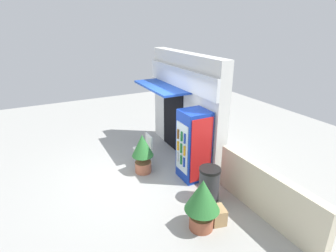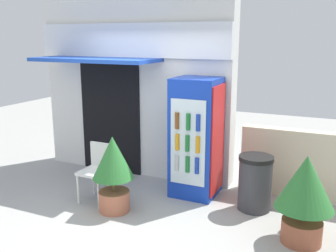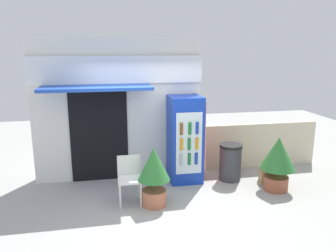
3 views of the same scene
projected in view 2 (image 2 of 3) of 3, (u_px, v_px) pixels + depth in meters
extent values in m
plane|color=#A3A39E|center=(112.00, 214.00, 5.29)|extent=(16.00, 16.00, 0.00)
cube|color=silver|center=(136.00, 89.00, 6.65)|extent=(3.51, 0.34, 3.00)
cube|color=white|center=(128.00, 40.00, 6.28)|extent=(3.51, 0.08, 0.55)
cube|color=#1E47B2|center=(95.00, 60.00, 6.19)|extent=(2.09, 0.83, 0.06)
cube|color=black|center=(110.00, 118.00, 6.78)|extent=(1.18, 0.03, 1.98)
cube|color=#1438B2|center=(196.00, 137.00, 5.78)|extent=(0.66, 0.66, 1.81)
cube|color=silver|center=(188.00, 143.00, 5.48)|extent=(0.53, 0.02, 1.27)
cube|color=red|center=(218.00, 140.00, 5.64)|extent=(0.02, 0.59, 1.63)
cylinder|color=#B2B2B7|center=(177.00, 163.00, 5.60)|extent=(0.06, 0.06, 0.24)
cylinder|color=#196B2D|center=(188.00, 164.00, 5.53)|extent=(0.06, 0.06, 0.24)
cylinder|color=#1938A5|center=(197.00, 166.00, 5.47)|extent=(0.06, 0.06, 0.24)
cylinder|color=orange|center=(177.00, 142.00, 5.52)|extent=(0.06, 0.06, 0.24)
cylinder|color=#196B2D|center=(187.00, 143.00, 5.46)|extent=(0.06, 0.06, 0.24)
cylinder|color=orange|center=(198.00, 145.00, 5.40)|extent=(0.06, 0.06, 0.24)
cylinder|color=brown|center=(177.00, 121.00, 5.45)|extent=(0.06, 0.06, 0.24)
cylinder|color=#196B2D|center=(188.00, 122.00, 5.38)|extent=(0.06, 0.06, 0.24)
cylinder|color=#1938A5|center=(198.00, 123.00, 5.33)|extent=(0.06, 0.06, 0.24)
cylinder|color=silver|center=(78.00, 189.00, 5.56)|extent=(0.04, 0.04, 0.44)
cylinder|color=silver|center=(99.00, 194.00, 5.41)|extent=(0.04, 0.04, 0.44)
cylinder|color=silver|center=(94.00, 181.00, 5.90)|extent=(0.04, 0.04, 0.44)
cylinder|color=silver|center=(114.00, 185.00, 5.74)|extent=(0.04, 0.04, 0.44)
cube|color=silver|center=(95.00, 172.00, 5.60)|extent=(0.43, 0.44, 0.04)
cube|color=silver|center=(103.00, 155.00, 5.72)|extent=(0.42, 0.05, 0.37)
cylinder|color=#BC6B4C|center=(114.00, 201.00, 5.35)|extent=(0.43, 0.43, 0.29)
cylinder|color=brown|center=(114.00, 184.00, 5.30)|extent=(0.05, 0.05, 0.20)
cone|color=#2D7533|center=(113.00, 157.00, 5.21)|extent=(0.57, 0.57, 0.59)
cylinder|color=#995138|center=(301.00, 231.00, 4.52)|extent=(0.47, 0.47, 0.28)
cylinder|color=brown|center=(303.00, 214.00, 4.47)|extent=(0.05, 0.05, 0.16)
cone|color=#2D7533|center=(306.00, 182.00, 4.38)|extent=(0.68, 0.68, 0.64)
cylinder|color=#38383D|center=(255.00, 185.00, 5.36)|extent=(0.46, 0.46, 0.72)
cylinder|color=black|center=(256.00, 158.00, 5.27)|extent=(0.48, 0.48, 0.06)
cube|color=beige|center=(335.00, 169.00, 5.53)|extent=(2.73, 0.21, 1.04)
cube|color=tan|center=(307.00, 216.00, 4.84)|extent=(0.38, 0.34, 0.34)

